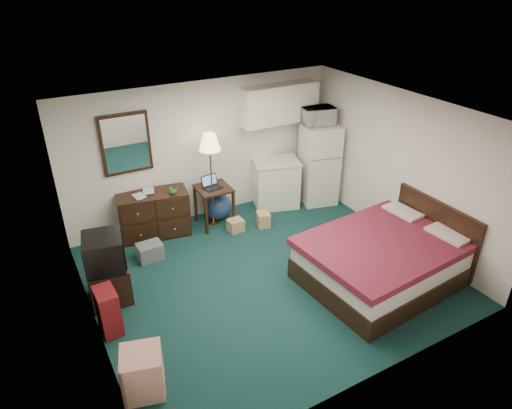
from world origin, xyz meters
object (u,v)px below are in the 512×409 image
fridge (319,164)px  suitcase (108,311)px  dresser (154,214)px  floor_lamp (212,180)px  desk (214,206)px  kitchen_counter (276,184)px  tv_stand (109,283)px  bed (382,261)px

fridge → suitcase: bearing=-145.1°
dresser → floor_lamp: 1.15m
desk → kitchen_counter: 1.36m
desk → kitchen_counter: (1.36, 0.11, 0.08)m
dresser → desk: bearing=0.4°
kitchen_counter → suitcase: (-3.67, -1.94, -0.13)m
dresser → tv_stand: bearing=-119.4°
fridge → kitchen_counter: bearing=177.1°
desk → tv_stand: desk is taller
dresser → desk: size_ratio=1.59×
floor_lamp → bed: size_ratio=0.79×
tv_stand → kitchen_counter: bearing=23.6°
desk → suitcase: 2.95m
kitchen_counter → dresser: bearing=-164.2°
dresser → kitchen_counter: size_ratio=1.31×
kitchen_counter → suitcase: bearing=-134.7°
fridge → bed: (-0.73, -2.58, -0.44)m
floor_lamp → dresser: bearing=173.5°
kitchen_counter → fridge: size_ratio=0.57×
fridge → suitcase: (-4.48, -1.68, -0.47)m
kitchen_counter → bed: bearing=-70.7°
floor_lamp → bed: 3.18m
fridge → bed: 2.72m
dresser → bed: (2.50, -2.91, -0.05)m
tv_stand → desk: bearing=32.2°
floor_lamp → bed: floor_lamp is taller
kitchen_counter → fridge: (0.81, -0.25, 0.34)m
fridge → dresser: bearing=-171.4°
floor_lamp → tv_stand: 2.56m
dresser → floor_lamp: floor_lamp is taller
floor_lamp → suitcase: (-2.31, -1.89, -0.53)m
bed → tv_stand: (-3.61, 1.55, -0.08)m
suitcase → desk: bearing=36.3°
kitchen_counter → floor_lamp: bearing=-160.4°
desk → kitchen_counter: size_ratio=0.82×
kitchen_counter → tv_stand: (-3.52, -1.29, -0.18)m
desk → suitcase: (-2.31, -1.83, -0.05)m
floor_lamp → kitchen_counter: bearing=2.1°
bed → tv_stand: 3.93m
bed → suitcase: size_ratio=3.43×
floor_lamp → tv_stand: size_ratio=2.90×
floor_lamp → desk: 0.49m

